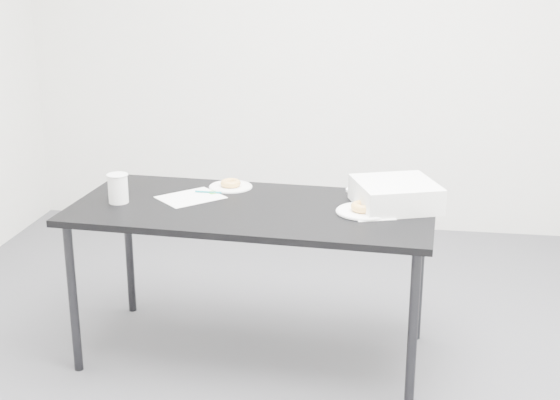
# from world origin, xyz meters

# --- Properties ---
(floor) EXTENTS (4.00, 4.00, 0.00)m
(floor) POSITION_xyz_m (0.00, 0.00, 0.00)
(floor) COLOR #454549
(floor) RESTS_ON ground
(wall_back) EXTENTS (4.00, 0.02, 2.70)m
(wall_back) POSITION_xyz_m (0.00, 2.00, 1.35)
(wall_back) COLOR silver
(wall_back) RESTS_ON floor
(table) EXTENTS (1.63, 0.84, 0.73)m
(table) POSITION_xyz_m (-0.13, 0.12, 0.67)
(table) COLOR black
(table) RESTS_ON floor
(scorecard) EXTENTS (0.34, 0.34, 0.00)m
(scorecard) POSITION_xyz_m (-0.43, 0.20, 0.73)
(scorecard) COLOR white
(scorecard) RESTS_ON table
(logo_patch) EXTENTS (0.06, 0.06, 0.00)m
(logo_patch) POSITION_xyz_m (-0.35, 0.29, 0.73)
(logo_patch) COLOR green
(logo_patch) RESTS_ON scorecard
(pen) EXTENTS (0.13, 0.01, 0.01)m
(pen) POSITION_xyz_m (-0.37, 0.28, 0.73)
(pen) COLOR #0B727D
(pen) RESTS_ON scorecard
(napkin) EXTENTS (0.21, 0.21, 0.00)m
(napkin) POSITION_xyz_m (0.40, 0.08, 0.73)
(napkin) COLOR white
(napkin) RESTS_ON table
(plate_near) EXTENTS (0.24, 0.24, 0.01)m
(plate_near) POSITION_xyz_m (0.36, 0.10, 0.73)
(plate_near) COLOR white
(plate_near) RESTS_ON napkin
(donut_near) EXTENTS (0.13, 0.13, 0.04)m
(donut_near) POSITION_xyz_m (0.36, 0.10, 0.75)
(donut_near) COLOR #D68944
(donut_near) RESTS_ON plate_near
(plate_far) EXTENTS (0.21, 0.21, 0.01)m
(plate_far) POSITION_xyz_m (-0.29, 0.39, 0.73)
(plate_far) COLOR white
(plate_far) RESTS_ON table
(donut_far) EXTENTS (0.12, 0.12, 0.03)m
(donut_far) POSITION_xyz_m (-0.29, 0.39, 0.75)
(donut_far) COLOR #D68944
(donut_far) RESTS_ON plate_far
(coffee_cup) EXTENTS (0.09, 0.09, 0.13)m
(coffee_cup) POSITION_xyz_m (-0.73, 0.08, 0.79)
(coffee_cup) COLOR silver
(coffee_cup) RESTS_ON table
(cup_lid) EXTENTS (0.08, 0.08, 0.01)m
(cup_lid) POSITION_xyz_m (0.30, 0.42, 0.73)
(cup_lid) COLOR white
(cup_lid) RESTS_ON table
(bakery_box) EXTENTS (0.43, 0.43, 0.11)m
(bakery_box) POSITION_xyz_m (0.49, 0.21, 0.78)
(bakery_box) COLOR white
(bakery_box) RESTS_ON table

